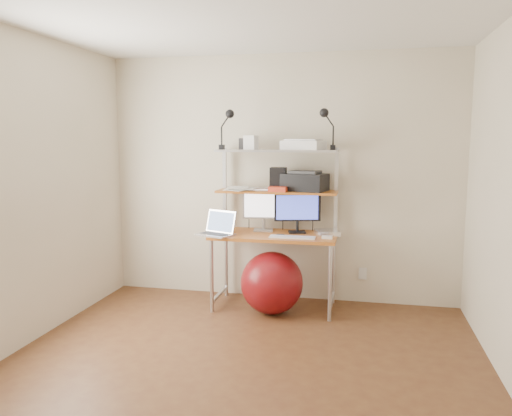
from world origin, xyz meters
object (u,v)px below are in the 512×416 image
(laptop, at_px, (218,230))
(exercise_ball, at_px, (272,283))
(monitor_black, at_px, (297,210))
(printer, at_px, (305,181))
(monitor_silver, at_px, (264,206))

(laptop, bearing_deg, exercise_ball, 21.06)
(monitor_black, height_order, exercise_ball, monitor_black)
(printer, distance_m, exercise_ball, 1.03)
(exercise_ball, bearing_deg, laptop, 178.67)
(printer, bearing_deg, monitor_black, -140.16)
(printer, bearing_deg, laptop, -143.70)
(laptop, relative_size, printer, 0.86)
(laptop, distance_m, printer, 0.96)
(monitor_black, distance_m, exercise_ball, 0.75)
(printer, height_order, exercise_ball, printer)
(monitor_black, distance_m, printer, 0.28)
(monitor_silver, relative_size, laptop, 1.15)
(monitor_black, height_order, laptop, monitor_black)
(monitor_black, distance_m, laptop, 0.80)
(monitor_black, xyz_separation_m, printer, (0.07, 0.03, 0.28))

